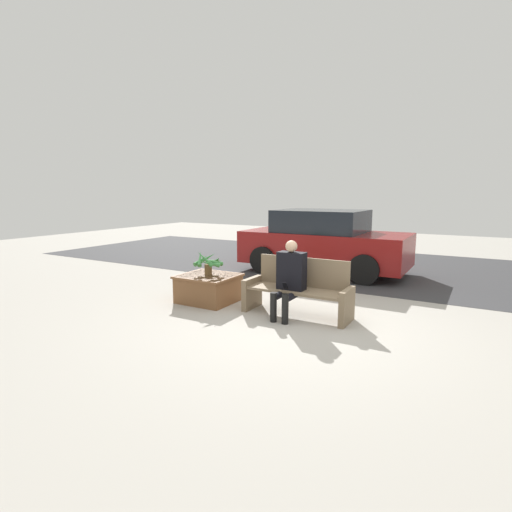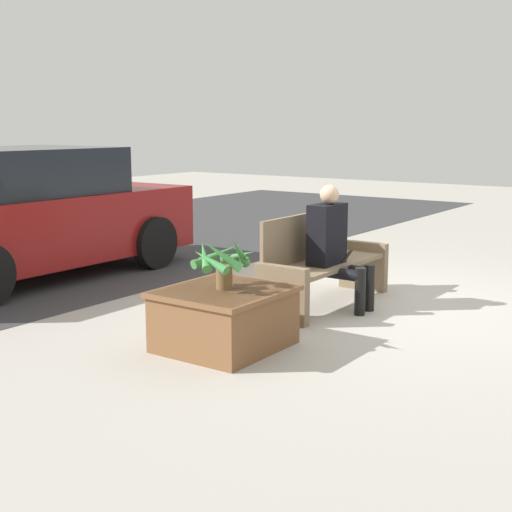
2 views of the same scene
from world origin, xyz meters
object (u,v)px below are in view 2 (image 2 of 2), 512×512
bench (321,264)px  parked_car (25,215)px  planter_box (225,316)px  potted_plant (224,260)px  person_seated (334,242)px

bench → parked_car: size_ratio=0.44×
planter_box → potted_plant: 0.46m
parked_car → planter_box: bearing=-103.0°
person_seated → planter_box: bearing=176.9°
planter_box → parked_car: bearing=77.0°
bench → potted_plant: potted_plant is taller
potted_plant → planter_box: bearing=-137.7°
bench → potted_plant: bearing=-177.0°
person_seated → parked_car: parked_car is taller
planter_box → potted_plant: potted_plant is taller
bench → parked_car: parked_car is taller
potted_plant → person_seated: bearing=-3.3°
potted_plant → parked_car: parked_car is taller
planter_box → potted_plant: (0.01, 0.01, 0.46)m
planter_box → person_seated: bearing=-3.1°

